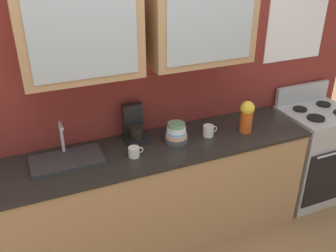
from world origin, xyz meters
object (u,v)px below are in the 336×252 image
(stove_range, at_px, (311,154))
(cup_near_bowls, at_px, (209,131))
(sink_faucet, at_px, (67,159))
(vase, at_px, (247,115))
(coffee_maker, at_px, (135,127))
(bowl_stack, at_px, (176,133))
(cup_near_sink, at_px, (134,152))

(stove_range, distance_m, cup_near_bowls, 1.27)
(sink_faucet, relative_size, vase, 1.88)
(vase, relative_size, cup_near_bowls, 2.20)
(stove_range, xyz_separation_m, coffee_maker, (-1.73, 0.18, 0.57))
(bowl_stack, distance_m, cup_near_sink, 0.39)
(bowl_stack, bearing_deg, cup_near_bowls, -4.11)
(cup_near_bowls, relative_size, coffee_maker, 0.43)
(vase, distance_m, cup_near_sink, 0.98)
(stove_range, bearing_deg, cup_near_sink, -178.06)
(bowl_stack, bearing_deg, sink_faucet, 177.59)
(cup_near_sink, height_order, cup_near_bowls, cup_near_bowls)
(stove_range, xyz_separation_m, bowl_stack, (-1.45, 0.02, 0.53))
(sink_faucet, bearing_deg, cup_near_bowls, -2.83)
(bowl_stack, relative_size, cup_near_bowls, 1.46)
(stove_range, relative_size, vase, 4.12)
(bowl_stack, distance_m, coffee_maker, 0.33)
(stove_range, relative_size, coffee_maker, 3.85)
(vase, height_order, cup_near_sink, vase)
(bowl_stack, relative_size, coffee_maker, 0.62)
(vase, relative_size, cup_near_sink, 2.36)
(stove_range, relative_size, cup_near_bowls, 9.05)
(bowl_stack, bearing_deg, stove_range, -0.84)
(stove_range, bearing_deg, bowl_stack, 179.16)
(stove_range, bearing_deg, sink_faucet, 178.58)
(vase, xyz_separation_m, cup_near_bowls, (-0.32, 0.05, -0.10))
(cup_near_bowls, xyz_separation_m, coffee_maker, (-0.57, 0.18, 0.06))
(sink_faucet, bearing_deg, cup_near_sink, -14.15)
(sink_faucet, height_order, cup_near_bowls, sink_faucet)
(sink_faucet, bearing_deg, stove_range, -1.42)
(sink_faucet, distance_m, vase, 1.45)
(cup_near_sink, distance_m, cup_near_bowls, 0.66)
(sink_faucet, height_order, cup_near_sink, sink_faucet)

